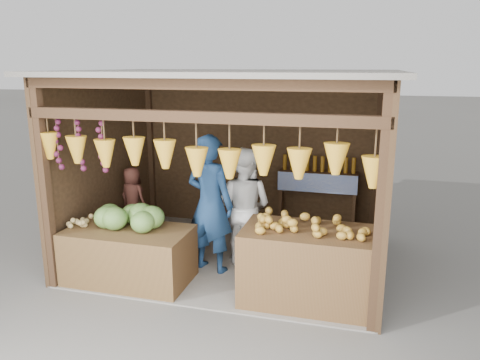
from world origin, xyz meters
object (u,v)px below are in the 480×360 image
Objects in this scene: man_standing at (210,204)px; counter_right at (309,267)px; woman_standing at (244,207)px; counter_left at (129,256)px; vendor_seated at (133,198)px.

counter_right is at bearing 173.91° from man_standing.
man_standing is at bearing 54.98° from woman_standing.
counter_right is 1.41m from woman_standing.
vendor_seated reaches higher than counter_left.
vendor_seated is (-1.84, 0.25, -0.08)m from woman_standing.
man_standing is at bearing 173.37° from vendor_seated.
counter_left is at bearing 130.85° from vendor_seated.
counter_left is 2.29m from counter_right.
counter_right is 0.82× the size of man_standing.
man_standing is 1.13× the size of woman_standing.
counter_left is 1.01× the size of counter_right.
counter_right is (2.29, 0.05, 0.09)m from counter_left.
woman_standing is (-1.02, 0.91, 0.38)m from counter_right.
man_standing is 0.53m from woman_standing.
counter_right is 1.62× the size of vendor_seated.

